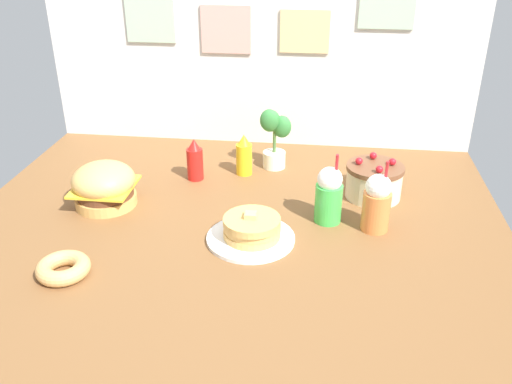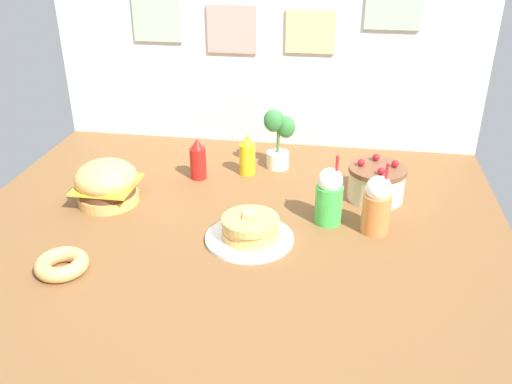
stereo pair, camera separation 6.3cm
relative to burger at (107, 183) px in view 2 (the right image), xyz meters
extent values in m
cube|color=brown|center=(0.54, -0.14, -0.10)|extent=(2.10, 1.83, 0.02)
cube|color=silver|center=(0.54, 0.77, 0.45)|extent=(2.10, 0.03, 1.07)
cube|color=#B2D1B2|center=(0.01, 0.75, 0.53)|extent=(0.24, 0.01, 0.22)
cube|color=#D8A599|center=(0.38, 0.75, 0.48)|extent=(0.24, 0.01, 0.22)
cube|color=beige|center=(0.75, 0.75, 0.48)|extent=(0.23, 0.01, 0.20)
cube|color=#B2D1B2|center=(1.12, 0.75, 0.60)|extent=(0.25, 0.01, 0.19)
cylinder|color=#DBA859|center=(0.00, 0.00, -0.07)|extent=(0.25, 0.25, 0.04)
cylinder|color=#59331E|center=(0.00, 0.00, -0.03)|extent=(0.23, 0.23, 0.03)
cube|color=yellow|center=(0.00, 0.00, -0.01)|extent=(0.24, 0.24, 0.01)
ellipsoid|color=#E5B260|center=(0.00, 0.00, 0.02)|extent=(0.25, 0.25, 0.14)
cylinder|color=white|center=(0.62, -0.20, -0.08)|extent=(0.32, 0.32, 0.01)
cylinder|color=#E0AD5B|center=(0.63, -0.19, -0.06)|extent=(0.21, 0.21, 0.03)
cylinder|color=#E0AD5B|center=(0.63, -0.19, -0.03)|extent=(0.21, 0.21, 0.03)
cylinder|color=#E0AD5B|center=(0.63, -0.20, -0.01)|extent=(0.21, 0.21, 0.03)
cube|color=#F7E072|center=(0.62, -0.20, 0.02)|extent=(0.04, 0.04, 0.02)
cylinder|color=beige|center=(1.09, 0.21, -0.02)|extent=(0.23, 0.23, 0.12)
cylinder|color=brown|center=(1.09, 0.21, 0.05)|extent=(0.24, 0.24, 0.02)
sphere|color=red|center=(1.15, 0.22, 0.07)|extent=(0.03, 0.03, 0.03)
sphere|color=red|center=(1.08, 0.28, 0.07)|extent=(0.03, 0.03, 0.03)
sphere|color=red|center=(1.02, 0.21, 0.07)|extent=(0.03, 0.03, 0.03)
sphere|color=red|center=(1.10, 0.14, 0.07)|extent=(0.03, 0.03, 0.03)
cylinder|color=red|center=(0.31, 0.28, -0.02)|extent=(0.07, 0.07, 0.14)
cone|color=red|center=(0.31, 0.28, 0.08)|extent=(0.06, 0.06, 0.05)
cylinder|color=yellow|center=(0.52, 0.36, -0.02)|extent=(0.07, 0.07, 0.14)
cone|color=yellow|center=(0.52, 0.36, 0.08)|extent=(0.06, 0.06, 0.05)
cylinder|color=green|center=(0.90, -0.02, -0.01)|extent=(0.10, 0.10, 0.15)
sphere|color=white|center=(0.90, -0.02, 0.09)|extent=(0.10, 0.10, 0.10)
cylinder|color=red|center=(0.92, -0.02, 0.12)|extent=(0.01, 0.04, 0.15)
cylinder|color=orange|center=(1.08, -0.06, -0.01)|extent=(0.10, 0.10, 0.15)
sphere|color=white|center=(1.08, -0.06, 0.09)|extent=(0.10, 0.10, 0.10)
cylinder|color=red|center=(1.10, -0.06, 0.12)|extent=(0.01, 0.03, 0.15)
torus|color=tan|center=(0.04, -0.49, -0.06)|extent=(0.18, 0.18, 0.05)
torus|color=pink|center=(0.04, -0.49, -0.06)|extent=(0.17, 0.17, 0.05)
cylinder|color=white|center=(0.65, 0.46, -0.05)|extent=(0.10, 0.10, 0.08)
cylinder|color=#4C7238|center=(0.65, 0.46, 0.06)|extent=(0.02, 0.02, 0.13)
ellipsoid|color=#38843D|center=(0.68, 0.46, 0.11)|extent=(0.09, 0.06, 0.10)
ellipsoid|color=#38843D|center=(0.63, 0.48, 0.13)|extent=(0.09, 0.06, 0.10)
ellipsoid|color=#38843D|center=(0.62, 0.43, 0.15)|extent=(0.09, 0.06, 0.10)
camera|label=1|loc=(0.86, -1.89, 0.99)|focal=38.55mm
camera|label=2|loc=(0.92, -1.88, 0.99)|focal=38.55mm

